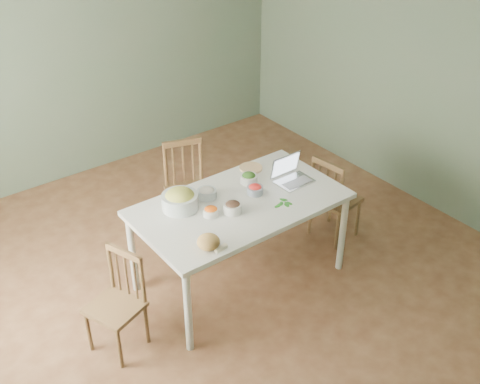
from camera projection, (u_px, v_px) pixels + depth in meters
floor at (218, 272)px, 5.47m from camera, size 5.00×5.00×0.00m
wall_back at (84, 59)px, 6.43m from camera, size 5.00×0.00×2.70m
wall_right at (414, 75)px, 6.02m from camera, size 0.00×5.00×2.70m
dining_table at (240, 242)px, 5.18m from camera, size 1.78×1.00×0.83m
chair_far at (189, 191)px, 5.78m from camera, size 0.52×0.51×0.95m
chair_left at (114, 305)px, 4.48m from camera, size 0.47×0.48×0.86m
chair_right at (336, 197)px, 5.73m from camera, size 0.43×0.44×0.91m
bread_boule at (208, 242)px, 4.39m from camera, size 0.18×0.18×0.11m
butter_stick at (221, 248)px, 4.39m from camera, size 0.11×0.05×0.03m
bowl_squash at (180, 199)px, 4.83m from camera, size 0.38×0.38×0.18m
bowl_carrot at (211, 211)px, 4.77m from camera, size 0.18×0.18×0.07m
bowl_onion at (207, 193)px, 5.00m from camera, size 0.18×0.18×0.09m
bowl_mushroom at (233, 207)px, 4.80m from camera, size 0.17×0.17×0.10m
bowl_redpep at (255, 189)px, 5.05m from camera, size 0.16×0.16×0.08m
bowl_broccoli at (249, 178)px, 5.20m from camera, size 0.17×0.17×0.10m
flatbread at (251, 168)px, 5.42m from camera, size 0.22×0.22×0.02m
basil_bunch at (282, 203)px, 4.92m from camera, size 0.18×0.18×0.02m
laptop at (295, 171)px, 5.17m from camera, size 0.32×0.26×0.22m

